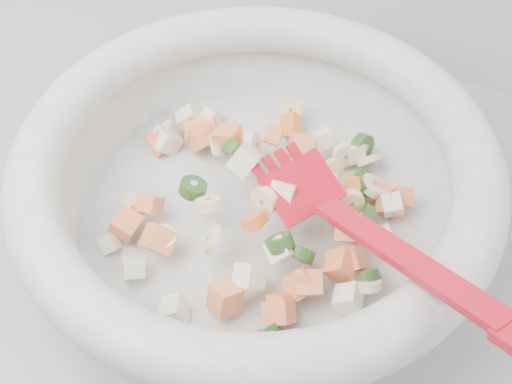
% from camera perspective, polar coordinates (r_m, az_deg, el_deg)
% --- Properties ---
extents(mixing_bowl, '(0.45, 0.43, 0.15)m').
position_cam_1_polar(mixing_bowl, '(0.57, 0.04, 0.97)').
color(mixing_bowl, silver).
rests_on(mixing_bowl, counter).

